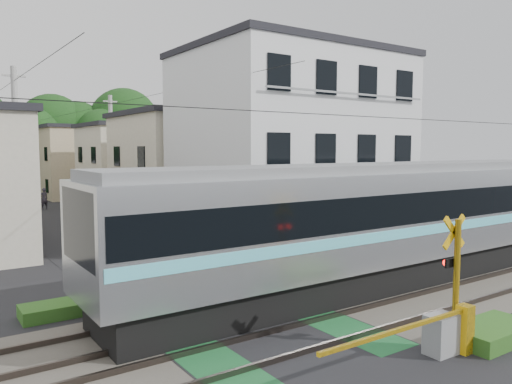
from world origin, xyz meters
TOP-DOWN VIEW (x-y plane):
  - ground at (0.00, 0.00)m, footprint 120.00×120.00m
  - track_bed at (0.00, 0.00)m, footprint 120.00×120.00m
  - commuter_train at (5.75, 1.20)m, footprint 19.62×3.09m
  - crossing_signal_near at (2.59, -3.65)m, footprint 4.74×0.65m
  - crossing_signal_far at (-2.59, 3.65)m, footprint 4.74×0.65m
  - apartment_block at (8.50, 9.49)m, footprint 10.20×8.36m
  - houses_row at (0.25, 25.92)m, footprint 22.07×31.35m
  - catenary at (6.00, 0.03)m, footprint 60.00×5.04m
  - utility_poles at (-1.05, 23.01)m, footprint 7.90×42.00m
  - pedestrian at (0.88, 29.60)m, footprint 0.66×0.51m
  - weed_patches at (1.76, -0.09)m, footprint 10.25×8.80m

SIDE VIEW (x-z plane):
  - ground at x=0.00m, z-range 0.00..0.00m
  - track_bed at x=0.00m, z-range -0.03..0.11m
  - weed_patches at x=1.76m, z-range -0.02..0.38m
  - crossing_signal_near at x=2.59m, z-range -0.83..2.25m
  - crossing_signal_far at x=-2.59m, z-range -0.83..2.25m
  - pedestrian at x=0.88m, z-range 0.00..1.62m
  - commuter_train at x=5.75m, z-range 0.12..4.19m
  - houses_row at x=0.25m, z-range -0.16..6.64m
  - catenary at x=6.00m, z-range 0.20..7.20m
  - utility_poles at x=-1.05m, z-range 0.08..8.08m
  - apartment_block at x=8.50m, z-range 0.01..9.31m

